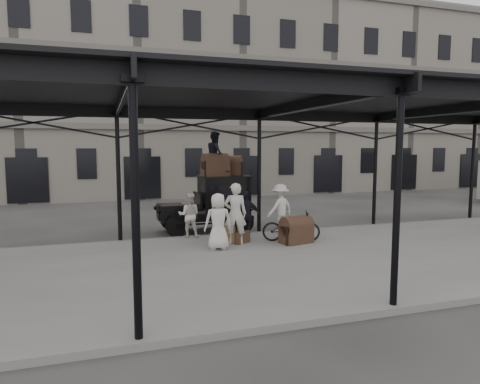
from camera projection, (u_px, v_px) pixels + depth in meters
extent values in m
plane|color=#383533|center=(280.00, 247.00, 14.11)|extent=(120.00, 120.00, 0.00)
cube|color=slate|center=(307.00, 260.00, 12.20)|extent=(28.00, 8.00, 0.15)
cylinder|color=black|center=(472.00, 173.00, 18.80)|extent=(0.14, 0.14, 4.30)
cylinder|color=black|center=(259.00, 178.00, 15.77)|extent=(0.14, 0.14, 4.30)
cylinder|color=black|center=(397.00, 206.00, 8.38)|extent=(0.14, 0.14, 4.30)
cube|color=black|center=(259.00, 114.00, 15.52)|extent=(22.00, 0.10, 0.45)
cube|color=black|center=(402.00, 85.00, 8.14)|extent=(22.00, 0.10, 0.45)
cube|color=black|center=(305.00, 99.00, 12.00)|extent=(22.50, 9.00, 0.08)
cube|color=silver|center=(305.00, 96.00, 11.99)|extent=(18.00, 7.00, 0.04)
cube|color=slate|center=(182.00, 94.00, 30.41)|extent=(64.00, 8.00, 14.00)
cylinder|color=black|center=(176.00, 226.00, 15.64)|extent=(0.80, 0.10, 0.80)
cylinder|color=black|center=(171.00, 220.00, 17.00)|extent=(0.80, 0.10, 0.80)
cylinder|color=black|center=(244.00, 222.00, 16.43)|extent=(0.80, 0.10, 0.80)
cylinder|color=black|center=(233.00, 217.00, 17.79)|extent=(0.80, 0.10, 0.80)
cube|color=black|center=(205.00, 217.00, 16.68)|extent=(3.60, 1.25, 0.12)
cube|color=black|center=(171.00, 211.00, 16.24)|extent=(0.90, 1.00, 0.55)
cube|color=black|center=(158.00, 212.00, 16.10)|extent=(0.06, 0.70, 0.55)
cube|color=black|center=(191.00, 208.00, 16.47)|extent=(0.70, 1.30, 0.10)
cube|color=black|center=(224.00, 196.00, 16.83)|extent=(1.80, 1.45, 1.55)
cube|color=black|center=(229.00, 193.00, 16.11)|extent=(1.40, 0.02, 0.60)
cube|color=black|center=(224.00, 176.00, 16.74)|extent=(1.90, 1.55, 0.06)
imported|color=beige|center=(235.00, 214.00, 13.81)|extent=(0.84, 0.67, 2.00)
imported|color=beige|center=(189.00, 215.00, 14.90)|extent=(0.89, 0.77, 1.56)
imported|color=silver|center=(218.00, 221.00, 13.12)|extent=(0.88, 0.60, 1.74)
imported|color=black|center=(245.00, 216.00, 14.32)|extent=(1.08, 0.69, 1.71)
imported|color=silver|center=(280.00, 208.00, 15.93)|extent=(1.31, 1.04, 1.77)
imported|color=black|center=(291.00, 226.00, 14.25)|extent=(2.03, 1.29, 1.01)
imported|color=black|center=(215.00, 154.00, 16.45)|extent=(0.74, 0.90, 1.71)
cube|color=brown|center=(226.00, 235.00, 14.07)|extent=(0.72, 0.63, 0.50)
cube|color=#4C3423|center=(288.00, 226.00, 15.75)|extent=(0.26, 0.62, 0.45)
cube|color=#4C3423|center=(242.00, 237.00, 13.97)|extent=(0.60, 0.43, 0.40)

